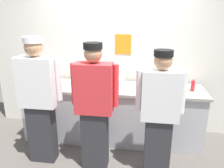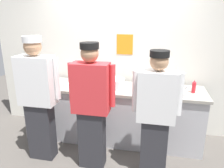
% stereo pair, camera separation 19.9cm
% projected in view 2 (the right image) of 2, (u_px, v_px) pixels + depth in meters
% --- Properties ---
extents(ground_plane, '(9.00, 9.00, 0.00)m').
position_uv_depth(ground_plane, '(107.00, 150.00, 3.32)').
color(ground_plane, '#514C47').
extents(wall_back, '(4.43, 0.11, 2.69)m').
position_uv_depth(wall_back, '(118.00, 53.00, 3.69)').
color(wall_back, silver).
rests_on(wall_back, ground).
extents(prep_counter, '(2.82, 0.69, 0.90)m').
position_uv_depth(prep_counter, '(112.00, 113.00, 3.52)').
color(prep_counter, '#B2B2B7').
rests_on(prep_counter, ground).
extents(chef_near_left, '(0.62, 0.24, 1.72)m').
position_uv_depth(chef_near_left, '(38.00, 97.00, 2.91)').
color(chef_near_left, '#2D2D33').
rests_on(chef_near_left, ground).
extents(chef_center, '(0.60, 0.24, 1.66)m').
position_uv_depth(chef_center, '(91.00, 104.00, 2.74)').
color(chef_center, '#2D2D33').
rests_on(chef_center, ground).
extents(chef_far_right, '(0.59, 0.24, 1.60)m').
position_uv_depth(chef_far_right, '(156.00, 113.00, 2.58)').
color(chef_far_right, '#2D2D33').
rests_on(chef_far_right, ground).
extents(plate_stack_front, '(0.21, 0.21, 0.08)m').
position_uv_depth(plate_stack_front, '(49.00, 78.00, 3.71)').
color(plate_stack_front, white).
rests_on(plate_stack_front, prep_counter).
extents(mixing_bowl_steel, '(0.34, 0.34, 0.14)m').
position_uv_depth(mixing_bowl_steel, '(114.00, 83.00, 3.36)').
color(mixing_bowl_steel, '#B7BABF').
rests_on(mixing_bowl_steel, prep_counter).
extents(sheet_tray, '(0.45, 0.31, 0.02)m').
position_uv_depth(sheet_tray, '(169.00, 90.00, 3.19)').
color(sheet_tray, '#B7BABF').
rests_on(sheet_tray, prep_counter).
extents(squeeze_bottle_primary, '(0.06, 0.06, 0.19)m').
position_uv_depth(squeeze_bottle_primary, '(47.00, 79.00, 3.51)').
color(squeeze_bottle_primary, red).
rests_on(squeeze_bottle_primary, prep_counter).
extents(squeeze_bottle_secondary, '(0.05, 0.05, 0.19)m').
position_uv_depth(squeeze_bottle_secondary, '(194.00, 87.00, 3.11)').
color(squeeze_bottle_secondary, red).
rests_on(squeeze_bottle_secondary, prep_counter).
extents(ramekin_red_sauce, '(0.08, 0.08, 0.04)m').
position_uv_depth(ramekin_red_sauce, '(73.00, 81.00, 3.61)').
color(ramekin_red_sauce, white).
rests_on(ramekin_red_sauce, prep_counter).
extents(ramekin_orange_sauce, '(0.09, 0.09, 0.05)m').
position_uv_depth(ramekin_orange_sauce, '(188.00, 87.00, 3.28)').
color(ramekin_orange_sauce, white).
rests_on(ramekin_orange_sauce, prep_counter).
extents(ramekin_yellow_sauce, '(0.09, 0.09, 0.05)m').
position_uv_depth(ramekin_yellow_sauce, '(81.00, 80.00, 3.66)').
color(ramekin_yellow_sauce, white).
rests_on(ramekin_yellow_sauce, prep_counter).
extents(ramekin_green_sauce, '(0.11, 0.11, 0.04)m').
position_uv_depth(ramekin_green_sauce, '(66.00, 85.00, 3.43)').
color(ramekin_green_sauce, white).
rests_on(ramekin_green_sauce, prep_counter).
extents(deli_cup, '(0.09, 0.09, 0.08)m').
position_uv_depth(deli_cup, '(143.00, 85.00, 3.35)').
color(deli_cup, white).
rests_on(deli_cup, prep_counter).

